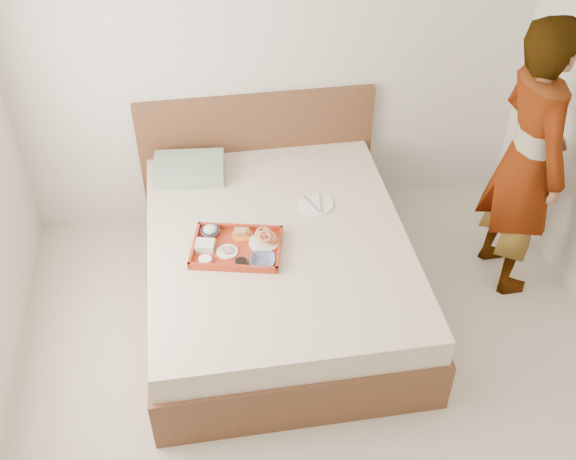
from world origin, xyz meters
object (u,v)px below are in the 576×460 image
at_px(dinner_plate, 316,205).
at_px(person, 527,161).
at_px(bed, 278,268).
at_px(tray, 237,247).

height_order(dinner_plate, person, person).
bearing_deg(bed, tray, -159.80).
relative_size(bed, person, 1.11).
xyz_separation_m(dinner_plate, person, (1.23, -0.24, 0.36)).
bearing_deg(bed, dinner_plate, 41.27).
bearing_deg(tray, dinner_plate, 45.61).
bearing_deg(person, bed, 87.43).
xyz_separation_m(bed, dinner_plate, (0.29, 0.25, 0.27)).
height_order(bed, person, person).
distance_m(bed, tray, 0.40).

